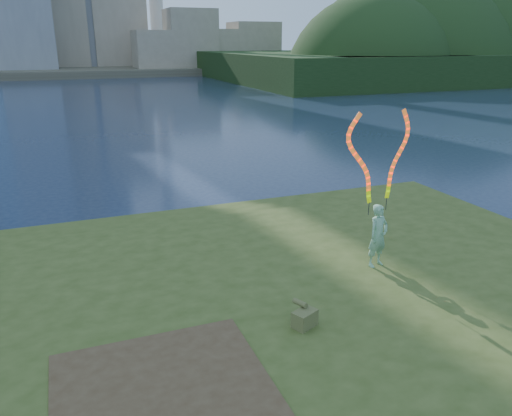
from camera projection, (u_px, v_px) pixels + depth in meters
name	position (u px, v px, depth m)	size (l,w,h in m)	color
ground	(234.00, 308.00, 11.31)	(320.00, 320.00, 0.00)	#1A2741
grassy_knoll	(274.00, 351.00, 9.17)	(20.00, 18.00, 0.80)	#39491A
dirt_patch	(163.00, 389.00, 7.47)	(3.20, 3.00, 0.02)	#47331E
far_shore	(73.00, 69.00, 95.00)	(320.00, 40.00, 1.20)	#4A4536
wooded_hill	(451.00, 75.00, 84.70)	(78.00, 50.00, 63.00)	black
woman_with_ribbons	(379.00, 206.00, 11.18)	(1.93, 0.61, 3.88)	#1D6B36
canvas_bag	(304.00, 317.00, 9.09)	(0.52, 0.59, 0.42)	brown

